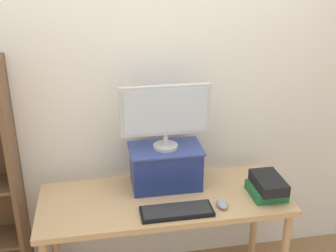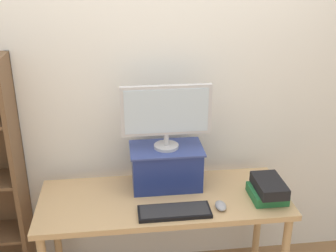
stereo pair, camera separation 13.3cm
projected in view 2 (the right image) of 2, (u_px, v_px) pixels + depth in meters
name	position (u px, v px, depth m)	size (l,w,h in m)	color
back_wall	(156.00, 92.00, 2.77)	(7.00, 0.08, 2.60)	silver
desk	(164.00, 209.00, 2.63)	(1.53, 0.59, 0.75)	tan
riser_box	(166.00, 166.00, 2.68)	(0.46, 0.28, 0.27)	navy
computer_monitor	(166.00, 113.00, 2.54)	(0.55, 0.15, 0.41)	#B7B7BA
keyboard	(174.00, 212.00, 2.43)	(0.42, 0.16, 0.02)	black
computer_mouse	(221.00, 206.00, 2.47)	(0.06, 0.10, 0.04)	#99999E
book_stack	(268.00, 189.00, 2.56)	(0.20, 0.26, 0.13)	#236B38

